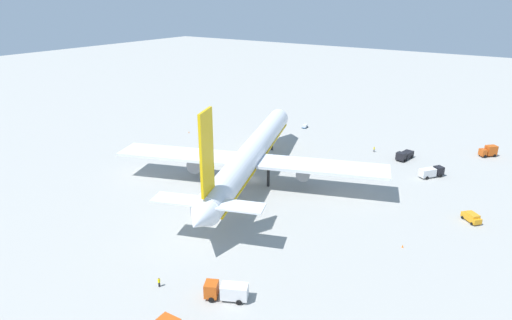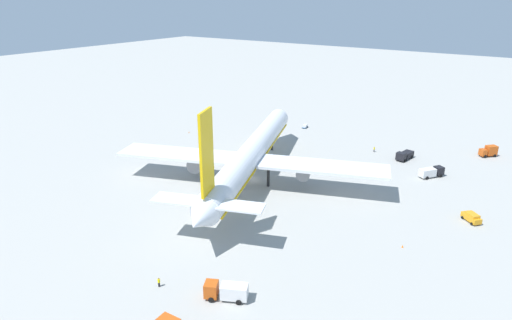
# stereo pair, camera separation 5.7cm
# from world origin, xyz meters

# --- Properties ---
(ground_plane) EXTENTS (600.00, 600.00, 0.00)m
(ground_plane) POSITION_xyz_m (0.00, 0.00, 0.00)
(ground_plane) COLOR #9E9E99
(airliner) EXTENTS (76.04, 66.47, 26.02)m
(airliner) POSITION_xyz_m (-1.42, -0.39, 7.20)
(airliner) COLOR silver
(airliner) RESTS_ON ground
(service_truck_0) EXTENTS (5.02, 7.06, 2.78)m
(service_truck_0) POSITION_xyz_m (-41.93, -24.20, 1.55)
(service_truck_0) COLOR #BF4C14
(service_truck_0) RESTS_ON ground
(service_truck_1) EXTENTS (6.69, 5.63, 2.58)m
(service_truck_1) POSITION_xyz_m (27.38, -37.83, 1.44)
(service_truck_1) COLOR black
(service_truck_1) RESTS_ON ground
(service_truck_2) EXTENTS (6.91, 3.61, 2.58)m
(service_truck_2) POSITION_xyz_m (36.73, -28.05, 1.31)
(service_truck_2) COLOR black
(service_truck_2) RESTS_ON ground
(service_truck_3) EXTENTS (5.01, 4.88, 3.24)m
(service_truck_3) POSITION_xyz_m (53.24, -47.71, 1.69)
(service_truck_3) COLOR #BF4C14
(service_truck_3) RESTS_ON ground
(service_van) EXTENTS (4.26, 4.46, 1.97)m
(service_van) POSITION_xyz_m (7.04, -51.08, 1.03)
(service_van) COLOR orange
(service_van) RESTS_ON ground
(baggage_cart_0) EXTENTS (3.49, 1.93, 1.19)m
(baggage_cart_0) POSITION_xyz_m (49.32, 11.17, 0.66)
(baggage_cart_0) COLOR #26598C
(baggage_cart_0) RESTS_ON ground
(ground_worker_0) EXTENTS (0.53, 0.53, 1.67)m
(ground_worker_0) POSITION_xyz_m (38.09, -18.51, 0.85)
(ground_worker_0) COLOR #3F3F47
(ground_worker_0) RESTS_ON ground
(ground_worker_2) EXTENTS (0.51, 0.51, 1.68)m
(ground_worker_2) POSITION_xyz_m (-45.63, -13.14, 0.85)
(ground_worker_2) COLOR black
(ground_worker_2) RESTS_ON ground
(traffic_cone_0) EXTENTS (0.36, 0.36, 0.55)m
(traffic_cone_0) POSITION_xyz_m (-11.24, -42.34, 0.28)
(traffic_cone_0) COLOR orange
(traffic_cone_0) RESTS_ON ground
(traffic_cone_2) EXTENTS (0.36, 0.36, 0.55)m
(traffic_cone_2) POSITION_xyz_m (21.30, 41.24, 0.28)
(traffic_cone_2) COLOR orange
(traffic_cone_2) RESTS_ON ground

